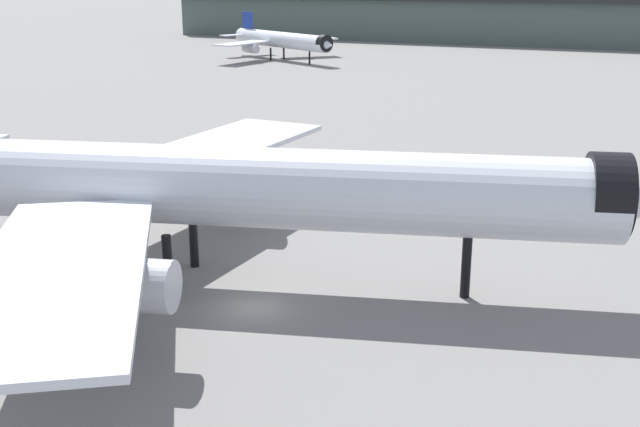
{
  "coord_description": "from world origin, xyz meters",
  "views": [
    {
      "loc": [
        22.75,
        -36.12,
        19.07
      ],
      "look_at": [
        2.19,
        4.3,
        4.92
      ],
      "focal_mm": 43.95,
      "sensor_mm": 36.0,
      "label": 1
    }
  ],
  "objects": [
    {
      "name": "airliner_far_taxiway",
      "position": [
        -64.13,
        115.69,
        4.36
      ],
      "size": [
        33.49,
        29.98,
        9.91
      ],
      "rotation": [
        0.0,
        0.0,
        5.87
      ],
      "color": "silver",
      "rests_on": "ground"
    },
    {
      "name": "ground",
      "position": [
        0.0,
        0.0,
        0.0
      ],
      "size": [
        900.0,
        900.0,
        0.0
      ],
      "primitive_type": "plane",
      "color": "slate"
    },
    {
      "name": "terminal_building",
      "position": [
        -14.31,
        184.21,
        6.3
      ],
      "size": [
        229.63,
        44.92,
        21.63
      ],
      "rotation": [
        0.0,
        0.0,
        0.07
      ],
      "color": "#475651",
      "rests_on": "ground"
    },
    {
      "name": "airliner_near_gate",
      "position": [
        -4.37,
        2.11,
        6.28
      ],
      "size": [
        52.78,
        47.09,
        14.27
      ],
      "rotation": [
        0.0,
        0.0,
        0.32
      ],
      "color": "silver",
      "rests_on": "ground"
    }
  ]
}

